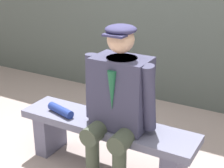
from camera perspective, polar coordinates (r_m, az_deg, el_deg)
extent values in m
plane|color=gray|center=(3.07, -0.95, -13.86)|extent=(30.00, 30.00, 0.00)
cube|color=slate|center=(2.85, -1.00, -6.97)|extent=(1.56, 0.37, 0.06)
cube|color=slate|center=(3.27, -10.33, -7.84)|extent=(0.13, 0.32, 0.39)
cube|color=#383853|center=(2.65, 1.61, -1.47)|extent=(0.44, 0.29, 0.57)
cylinder|color=#1E2338|center=(2.56, 1.66, 3.84)|extent=(0.24, 0.24, 0.06)
cone|color=#195938|center=(2.50, -0.01, -1.19)|extent=(0.07, 0.07, 0.32)
sphere|color=#DBAD8C|center=(2.50, 1.49, 7.50)|extent=(0.20, 0.20, 0.20)
ellipsoid|color=#302F56|center=(2.48, 1.51, 9.22)|extent=(0.24, 0.24, 0.07)
cube|color=#302F56|center=(2.40, 0.46, 8.22)|extent=(0.16, 0.09, 0.02)
cylinder|color=#40493B|center=(2.63, 2.58, -8.70)|extent=(0.15, 0.38, 0.15)
cylinder|color=#383853|center=(2.51, 6.21, -2.43)|extent=(0.11, 0.18, 0.54)
cylinder|color=#40493B|center=(2.73, -1.97, -7.45)|extent=(0.15, 0.38, 0.15)
cylinder|color=#40493B|center=(2.76, -3.30, -12.72)|extent=(0.11, 0.11, 0.46)
cylinder|color=#383853|center=(2.72, -3.42, -0.36)|extent=(0.10, 0.11, 0.53)
cylinder|color=navy|center=(2.98, -8.68, -4.40)|extent=(0.29, 0.14, 0.07)
cube|color=#48514D|center=(4.12, 11.37, 12.59)|extent=(12.00, 0.24, 2.34)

